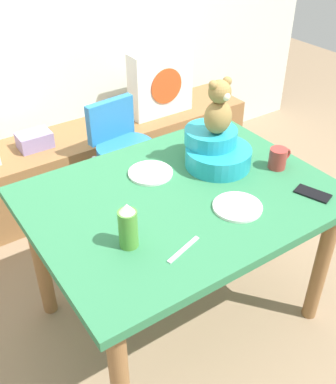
{
  "coord_description": "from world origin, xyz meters",
  "views": [
    {
      "loc": [
        -0.92,
        -1.26,
        1.84
      ],
      "look_at": [
        0.0,
        0.1,
        0.69
      ],
      "focal_mm": 42.62,
      "sensor_mm": 36.0,
      "label": 1
    }
  ],
  "objects_px": {
    "book_stack": "(35,140)",
    "dinner_plate_near": "(237,207)",
    "dining_table": "(181,213)",
    "teddy_bear": "(219,108)",
    "highchair": "(125,150)",
    "dinner_plate_far": "(150,173)",
    "ketchup_bottle": "(128,226)",
    "coffee_mug": "(278,158)",
    "infant_seat_teal": "(216,150)",
    "cell_phone": "(313,194)",
    "pillow_floral_right": "(161,83)"
  },
  "relations": [
    {
      "from": "dinner_plate_near",
      "to": "highchair",
      "type": "bearing_deg",
      "value": 88.0
    },
    {
      "from": "highchair",
      "to": "pillow_floral_right",
      "type": "bearing_deg",
      "value": 38.32
    },
    {
      "from": "ketchup_bottle",
      "to": "coffee_mug",
      "type": "distance_m",
      "value": 0.83
    },
    {
      "from": "teddy_bear",
      "to": "cell_phone",
      "type": "xyz_separation_m",
      "value": [
        0.18,
        -0.42,
        -0.27
      ]
    },
    {
      "from": "highchair",
      "to": "ketchup_bottle",
      "type": "distance_m",
      "value": 1.11
    },
    {
      "from": "highchair",
      "to": "coffee_mug",
      "type": "height_order",
      "value": "coffee_mug"
    },
    {
      "from": "highchair",
      "to": "ketchup_bottle",
      "type": "relative_size",
      "value": 4.27
    },
    {
      "from": "dinner_plate_near",
      "to": "infant_seat_teal",
      "type": "bearing_deg",
      "value": 66.08
    },
    {
      "from": "book_stack",
      "to": "dining_table",
      "type": "bearing_deg",
      "value": -79.85
    },
    {
      "from": "dinner_plate_near",
      "to": "ketchup_bottle",
      "type": "bearing_deg",
      "value": 173.65
    },
    {
      "from": "ketchup_bottle",
      "to": "teddy_bear",
      "type": "bearing_deg",
      "value": 23.46
    },
    {
      "from": "ketchup_bottle",
      "to": "infant_seat_teal",
      "type": "bearing_deg",
      "value": 23.5
    },
    {
      "from": "pillow_floral_right",
      "to": "infant_seat_teal",
      "type": "distance_m",
      "value": 1.18
    },
    {
      "from": "book_stack",
      "to": "dinner_plate_near",
      "type": "height_order",
      "value": "dinner_plate_near"
    },
    {
      "from": "pillow_floral_right",
      "to": "book_stack",
      "type": "distance_m",
      "value": 0.92
    },
    {
      "from": "highchair",
      "to": "cell_phone",
      "type": "xyz_separation_m",
      "value": [
        0.29,
        -1.1,
        0.22
      ]
    },
    {
      "from": "teddy_bear",
      "to": "coffee_mug",
      "type": "bearing_deg",
      "value": -40.82
    },
    {
      "from": "coffee_mug",
      "to": "dining_table",
      "type": "bearing_deg",
      "value": 171.22
    },
    {
      "from": "highchair",
      "to": "dinner_plate_far",
      "type": "distance_m",
      "value": 0.66
    },
    {
      "from": "pillow_floral_right",
      "to": "coffee_mug",
      "type": "relative_size",
      "value": 3.67
    },
    {
      "from": "teddy_bear",
      "to": "dinner_plate_near",
      "type": "height_order",
      "value": "teddy_bear"
    },
    {
      "from": "dining_table",
      "to": "coffee_mug",
      "type": "height_order",
      "value": "coffee_mug"
    },
    {
      "from": "ketchup_bottle",
      "to": "dinner_plate_far",
      "type": "xyz_separation_m",
      "value": [
        0.32,
        0.36,
        -0.08
      ]
    },
    {
      "from": "pillow_floral_right",
      "to": "teddy_bear",
      "type": "bearing_deg",
      "value": -110.96
    },
    {
      "from": "highchair",
      "to": "infant_seat_teal",
      "type": "xyz_separation_m",
      "value": [
        0.11,
        -0.68,
        0.29
      ]
    },
    {
      "from": "coffee_mug",
      "to": "cell_phone",
      "type": "distance_m",
      "value": 0.25
    },
    {
      "from": "infant_seat_teal",
      "to": "coffee_mug",
      "type": "xyz_separation_m",
      "value": [
        0.21,
        -0.19,
        -0.02
      ]
    },
    {
      "from": "infant_seat_teal",
      "to": "ketchup_bottle",
      "type": "distance_m",
      "value": 0.67
    },
    {
      "from": "infant_seat_teal",
      "to": "dinner_plate_far",
      "type": "bearing_deg",
      "value": 162.98
    },
    {
      "from": "pillow_floral_right",
      "to": "book_stack",
      "type": "xyz_separation_m",
      "value": [
        -0.91,
        0.02,
        -0.17
      ]
    },
    {
      "from": "ketchup_bottle",
      "to": "dinner_plate_far",
      "type": "height_order",
      "value": "ketchup_bottle"
    },
    {
      "from": "book_stack",
      "to": "ketchup_bottle",
      "type": "distance_m",
      "value": 1.42
    },
    {
      "from": "book_stack",
      "to": "highchair",
      "type": "relative_size",
      "value": 0.25
    },
    {
      "from": "dining_table",
      "to": "cell_phone",
      "type": "bearing_deg",
      "value": -34.8
    },
    {
      "from": "book_stack",
      "to": "cell_phone",
      "type": "xyz_separation_m",
      "value": [
        0.67,
        -1.54,
        0.24
      ]
    },
    {
      "from": "highchair",
      "to": "ketchup_bottle",
      "type": "xyz_separation_m",
      "value": [
        -0.51,
        -0.94,
        0.31
      ]
    },
    {
      "from": "teddy_bear",
      "to": "dinner_plate_far",
      "type": "relative_size",
      "value": 1.25
    },
    {
      "from": "pillow_floral_right",
      "to": "cell_phone",
      "type": "distance_m",
      "value": 1.54
    },
    {
      "from": "dinner_plate_far",
      "to": "cell_phone",
      "type": "distance_m",
      "value": 0.7
    },
    {
      "from": "highchair",
      "to": "teddy_bear",
      "type": "height_order",
      "value": "teddy_bear"
    },
    {
      "from": "book_stack",
      "to": "teddy_bear",
      "type": "height_order",
      "value": "teddy_bear"
    },
    {
      "from": "dining_table",
      "to": "dinner_plate_far",
      "type": "bearing_deg",
      "value": 97.42
    },
    {
      "from": "dining_table",
      "to": "dinner_plate_far",
      "type": "height_order",
      "value": "dinner_plate_far"
    },
    {
      "from": "dining_table",
      "to": "teddy_bear",
      "type": "xyz_separation_m",
      "value": [
        0.27,
        0.11,
        0.38
      ]
    },
    {
      "from": "cell_phone",
      "to": "highchair",
      "type": "bearing_deg",
      "value": 85.61
    },
    {
      "from": "pillow_floral_right",
      "to": "book_stack",
      "type": "height_order",
      "value": "pillow_floral_right"
    },
    {
      "from": "dinner_plate_near",
      "to": "cell_phone",
      "type": "height_order",
      "value": "dinner_plate_near"
    },
    {
      "from": "coffee_mug",
      "to": "book_stack",
      "type": "bearing_deg",
      "value": 118.39
    },
    {
      "from": "infant_seat_teal",
      "to": "coffee_mug",
      "type": "bearing_deg",
      "value": -40.9
    },
    {
      "from": "dinner_plate_far",
      "to": "highchair",
      "type": "bearing_deg",
      "value": 72.19
    }
  ]
}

